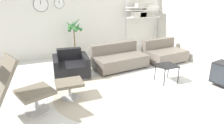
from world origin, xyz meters
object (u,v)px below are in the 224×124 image
object	(u,v)px
couch_low	(119,59)
potted_plant	(74,37)
shelf_unit	(143,12)
ottoman	(69,85)
lounge_chair	(10,81)
couch_second	(164,54)
armchair_red	(71,67)
side_table	(167,67)

from	to	relation	value
couch_low	potted_plant	world-z (taller)	potted_plant
potted_plant	shelf_unit	bearing A→B (deg)	2.47
potted_plant	shelf_unit	xyz separation A→B (m)	(2.45, 0.11, 0.70)
potted_plant	ottoman	bearing A→B (deg)	-103.77
couch_low	shelf_unit	world-z (taller)	shelf_unit
lounge_chair	ottoman	bearing A→B (deg)	90.00
couch_second	potted_plant	size ratio (longest dim) A/B	0.98
couch_low	lounge_chair	bearing A→B (deg)	24.86
ottoman	potted_plant	world-z (taller)	potted_plant
lounge_chair	couch_second	size ratio (longest dim) A/B	0.92
lounge_chair	ottoman	world-z (taller)	lounge_chair
couch_second	armchair_red	bearing A→B (deg)	-5.11
lounge_chair	shelf_unit	size ratio (longest dim) A/B	0.65
lounge_chair	couch_low	bearing A→B (deg)	101.38
lounge_chair	ottoman	size ratio (longest dim) A/B	2.24
couch_low	couch_second	world-z (taller)	same
armchair_red	couch_second	size ratio (longest dim) A/B	0.70
couch_low	shelf_unit	xyz separation A→B (m)	(1.43, 1.29, 1.18)
potted_plant	side_table	bearing A→B (deg)	-56.02
couch_low	side_table	distance (m)	1.50
armchair_red	couch_second	world-z (taller)	same
ottoman	side_table	size ratio (longest dim) A/B	1.25
side_table	potted_plant	distance (m)	3.05
lounge_chair	couch_low	distance (m)	3.14
lounge_chair	shelf_unit	world-z (taller)	shelf_unit
armchair_red	potted_plant	world-z (taller)	potted_plant
lounge_chair	shelf_unit	xyz separation A→B (m)	(4.03, 2.98, 0.73)
ottoman	couch_second	xyz separation A→B (m)	(3.16, 1.31, -0.04)
couch_low	couch_second	xyz separation A→B (m)	(1.54, 0.01, 0.00)
armchair_red	shelf_unit	world-z (taller)	shelf_unit
lounge_chair	couch_second	xyz separation A→B (m)	(4.14, 1.70, -0.45)
couch_second	side_table	xyz separation A→B (m)	(-0.86, -1.34, 0.13)
couch_second	shelf_unit	bearing A→B (deg)	-93.57
ottoman	couch_low	world-z (taller)	couch_low
ottoman	couch_low	xyz separation A→B (m)	(1.62, 1.31, -0.04)
lounge_chair	potted_plant	size ratio (longest dim) A/B	0.90
lounge_chair	couch_second	bearing A→B (deg)	90.67
armchair_red	couch_second	bearing A→B (deg)	-173.20
couch_second	side_table	bearing A→B (deg)	49.22
shelf_unit	potted_plant	bearing A→B (deg)	-177.53
shelf_unit	couch_second	bearing A→B (deg)	-85.34
lounge_chair	armchair_red	size ratio (longest dim) A/B	1.31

